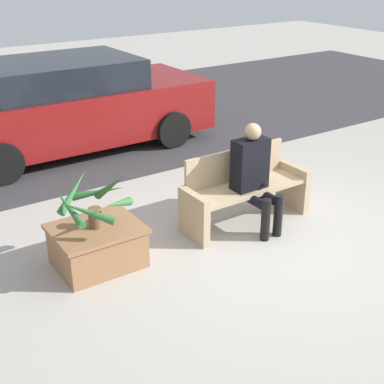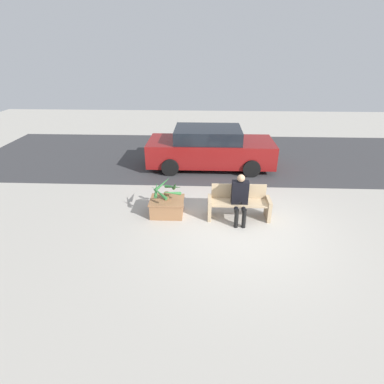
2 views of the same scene
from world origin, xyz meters
TOP-DOWN VIEW (x-y plane):
  - ground_plane at (0.00, 0.00)m, footprint 30.00×30.00m
  - road_surface at (0.00, 5.44)m, footprint 20.00×6.00m
  - bench at (-0.03, 0.57)m, footprint 1.60×0.52m
  - person_seated at (-0.03, 0.40)m, footprint 0.41×0.58m
  - planter_box at (-1.90, 0.62)m, footprint 0.89×0.73m
  - potted_plant at (-1.90, 0.63)m, footprint 0.81×0.83m
  - parked_car at (-0.73, 4.20)m, footprint 4.49×1.98m

SIDE VIEW (x-z plane):
  - ground_plane at x=0.00m, z-range 0.00..0.00m
  - road_surface at x=0.00m, z-range 0.00..0.01m
  - planter_box at x=-1.90m, z-range 0.02..0.46m
  - bench at x=-0.03m, z-range -0.02..0.84m
  - person_seated at x=-0.03m, z-range 0.06..1.31m
  - parked_car at x=-0.73m, z-range -0.01..1.45m
  - potted_plant at x=-1.90m, z-range 0.44..1.02m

